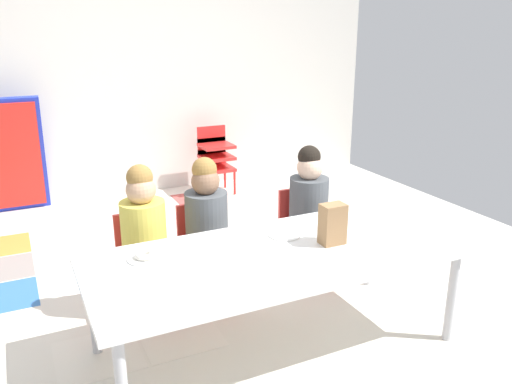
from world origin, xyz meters
TOP-DOWN VIEW (x-y plane):
  - ground_plane at (-0.01, 0.00)m, footprint 5.32×4.65m
  - back_wall at (0.00, 2.32)m, footprint 5.32×0.10m
  - craft_table at (-0.01, -0.77)m, footprint 1.93×0.84m
  - seated_child_near_camera at (-0.54, -0.13)m, footprint 0.32×0.31m
  - seated_child_middle_seat at (-0.15, -0.13)m, footprint 0.32×0.32m
  - seated_child_far_right at (0.57, -0.13)m, footprint 0.32×0.32m
  - kid_chair_red_stack at (0.71, 1.94)m, footprint 0.32×0.30m
  - paper_bag_brown at (0.31, -0.81)m, footprint 0.13×0.09m
  - paper_plate_near_edge at (-0.64, -0.57)m, footprint 0.18×0.18m
  - paper_plate_center_table at (0.13, -0.60)m, footprint 0.18×0.18m
  - donut_powdered_on_plate at (-0.64, -0.57)m, footprint 0.10×0.10m

SIDE VIEW (x-z plane):
  - ground_plane at x=-0.01m, z-range -0.02..0.00m
  - kid_chair_red_stack at x=0.71m, z-range 0.06..0.74m
  - craft_table at x=-0.01m, z-range 0.24..0.79m
  - seated_child_near_camera at x=-0.54m, z-range 0.10..1.01m
  - seated_child_middle_seat at x=-0.15m, z-range 0.10..1.01m
  - seated_child_far_right at x=0.57m, z-range 0.10..1.01m
  - paper_plate_near_edge at x=-0.64m, z-range 0.56..0.56m
  - paper_plate_center_table at x=0.13m, z-range 0.56..0.56m
  - donut_powdered_on_plate at x=-0.64m, z-range 0.56..0.59m
  - paper_bag_brown at x=0.31m, z-range 0.56..0.78m
  - back_wall at x=0.00m, z-range 0.00..2.56m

